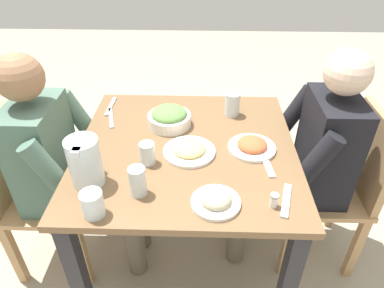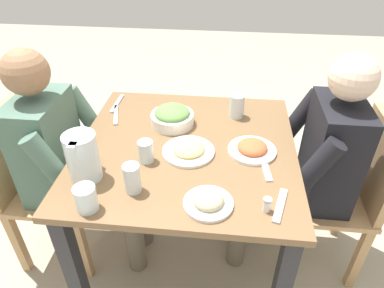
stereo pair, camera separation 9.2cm
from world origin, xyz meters
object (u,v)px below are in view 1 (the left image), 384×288
at_px(water_glass_center, 232,104).
at_px(salt_shaker, 274,200).
at_px(salad_bowl, 169,117).
at_px(plate_rice_curry, 252,146).
at_px(plate_beans, 216,200).
at_px(water_glass_far_left, 147,153).
at_px(diner_far, 66,165).
at_px(water_glass_near_right, 93,204).
at_px(chair_far, 30,188).
at_px(chair_near, 341,182).
at_px(dining_table, 187,168).
at_px(water_pitcher, 85,162).
at_px(diner_near, 305,158).
at_px(water_glass_by_pitcher, 138,181).
at_px(plate_fries, 189,150).

distance_m(water_glass_center, salt_shaker, 0.63).
bearing_deg(salad_bowl, plate_rice_curry, -116.32).
distance_m(plate_beans, water_glass_far_left, 0.35).
height_order(diner_far, water_glass_near_right, diner_far).
xyz_separation_m(chair_far, salt_shaker, (-0.35, -1.07, 0.29)).
bearing_deg(chair_near, dining_table, 96.87).
xyz_separation_m(chair_far, diner_far, (-0.00, -0.20, 0.15)).
bearing_deg(water_glass_center, water_glass_near_right, 143.42).
bearing_deg(water_glass_near_right, salad_bowl, -19.77).
xyz_separation_m(water_pitcher, salt_shaker, (-0.11, -0.67, -0.07)).
distance_m(diner_near, water_glass_by_pitcher, 0.83).
xyz_separation_m(chair_near, water_pitcher, (-0.33, 1.11, 0.36)).
bearing_deg(water_glass_by_pitcher, water_glass_near_right, 128.54).
height_order(plate_rice_curry, water_glass_by_pitcher, water_glass_by_pitcher).
height_order(chair_far, plate_rice_curry, chair_far).
relative_size(chair_far, diner_far, 0.74).
relative_size(water_glass_far_left, water_glass_by_pitcher, 0.81).
bearing_deg(diner_far, water_glass_center, -70.24).
distance_m(water_pitcher, water_glass_by_pitcher, 0.21).
xyz_separation_m(chair_far, water_glass_near_right, (-0.40, -0.46, 0.31)).
height_order(chair_near, water_pitcher, water_pitcher).
relative_size(chair_far, plate_fries, 3.93).
bearing_deg(water_glass_far_left, chair_near, -76.94).
height_order(salad_bowl, plate_rice_curry, salad_bowl).
bearing_deg(dining_table, water_glass_far_left, 128.48).
bearing_deg(plate_beans, chair_near, -55.70).
relative_size(plate_beans, plate_rice_curry, 0.87).
height_order(chair_far, diner_near, diner_near).
distance_m(salad_bowl, plate_beans, 0.55).
relative_size(diner_near, water_glass_near_right, 12.35).
bearing_deg(plate_beans, salt_shaker, -91.24).
bearing_deg(water_glass_by_pitcher, diner_near, -61.31).
bearing_deg(diner_near, dining_table, 99.38).
relative_size(salad_bowl, salt_shaker, 3.71).
bearing_deg(chair_far, water_glass_by_pitcher, -116.62).
height_order(chair_near, water_glass_near_right, chair_near).
bearing_deg(water_glass_far_left, plate_rice_curry, -76.05).
bearing_deg(water_glass_near_right, water_glass_center, -36.58).
height_order(diner_near, plate_beans, diner_near).
height_order(water_pitcher, water_glass_near_right, water_pitcher).
bearing_deg(water_glass_near_right, water_glass_by_pitcher, -51.46).
xyz_separation_m(water_glass_far_left, salt_shaker, (-0.23, -0.46, -0.02)).
distance_m(water_pitcher, salt_shaker, 0.68).
xyz_separation_m(diner_far, salad_bowl, (0.17, -0.46, 0.16)).
relative_size(water_glass_far_left, salt_shaker, 1.70).
bearing_deg(diner_far, dining_table, -90.15).
relative_size(water_pitcher, water_glass_center, 1.65).
bearing_deg(diner_far, diner_near, -85.35).
height_order(dining_table, plate_beans, plate_beans).
xyz_separation_m(chair_far, plate_fries, (-0.05, -0.77, 0.28)).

